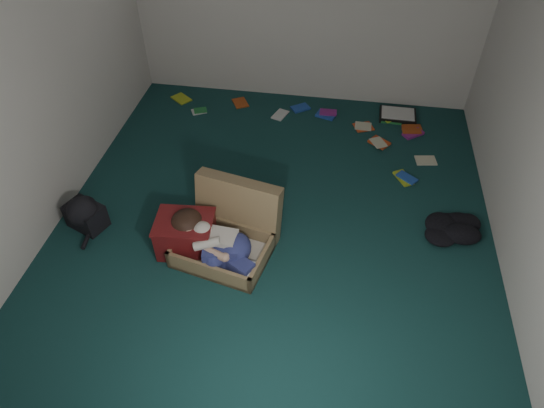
# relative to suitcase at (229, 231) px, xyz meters

# --- Properties ---
(floor) EXTENTS (4.50, 4.50, 0.00)m
(floor) POSITION_rel_suitcase_xyz_m (0.34, 0.37, -0.17)
(floor) COLOR #143939
(floor) RESTS_ON ground
(wall_front) EXTENTS (4.50, 0.00, 4.50)m
(wall_front) POSITION_rel_suitcase_xyz_m (0.34, -1.88, 1.13)
(wall_front) COLOR silver
(wall_front) RESTS_ON ground
(wall_left) EXTENTS (0.00, 4.50, 4.50)m
(wall_left) POSITION_rel_suitcase_xyz_m (-1.66, 0.37, 1.13)
(wall_left) COLOR silver
(wall_left) RESTS_ON ground
(suitcase) EXTENTS (0.92, 0.91, 0.57)m
(suitcase) POSITION_rel_suitcase_xyz_m (0.00, 0.00, 0.00)
(suitcase) COLOR #927850
(suitcase) RESTS_ON floor
(person) EXTENTS (0.81, 0.53, 0.36)m
(person) POSITION_rel_suitcase_xyz_m (-0.09, -0.18, 0.05)
(person) COLOR silver
(person) RESTS_ON suitcase
(maroon_bin) EXTENTS (0.52, 0.43, 0.34)m
(maroon_bin) POSITION_rel_suitcase_xyz_m (-0.36, -0.10, -0.00)
(maroon_bin) COLOR maroon
(maroon_bin) RESTS_ON floor
(backpack) EXTENTS (0.52, 0.47, 0.25)m
(backpack) POSITION_rel_suitcase_xyz_m (-1.36, 0.03, -0.04)
(backpack) COLOR black
(backpack) RESTS_ON floor
(clothing_pile) EXTENTS (0.49, 0.44, 0.14)m
(clothing_pile) POSITION_rel_suitcase_xyz_m (2.00, 0.46, -0.10)
(clothing_pile) COLOR black
(clothing_pile) RESTS_ON floor
(paper_tray) EXTENTS (0.43, 0.33, 0.06)m
(paper_tray) POSITION_rel_suitcase_xyz_m (1.53, 2.32, -0.14)
(paper_tray) COLOR black
(paper_tray) RESTS_ON floor
(book_scatter) EXTENTS (3.15, 1.38, 0.02)m
(book_scatter) POSITION_rel_suitcase_xyz_m (0.73, 2.00, -0.16)
(book_scatter) COLOR #B2C723
(book_scatter) RESTS_ON floor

